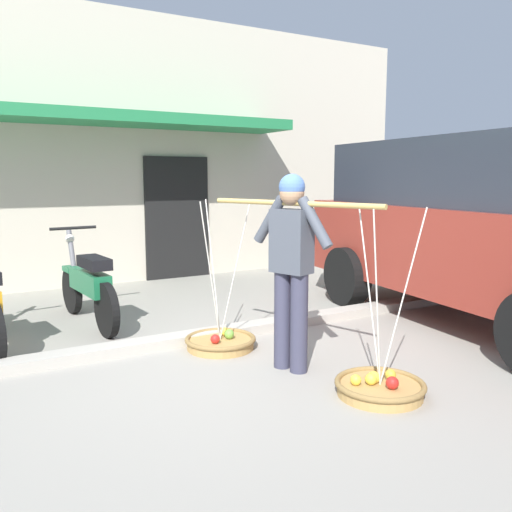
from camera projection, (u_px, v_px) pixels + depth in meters
ground_plane at (238, 359)px, 4.99m from camera, size 90.00×90.00×0.00m
sidewalk_curb at (206, 335)px, 5.58m from camera, size 20.00×0.24×0.10m
fruit_vendor at (291, 259)px, 4.59m from camera, size 0.59×1.67×1.70m
fruit_basket_left_side at (380, 386)px, 4.15m from camera, size 0.70×0.70×1.45m
fruit_basket_right_side at (220, 341)px, 5.29m from camera, size 0.70×0.70×1.45m
motorcycle_second_in_row at (88, 286)px, 6.09m from camera, size 0.54×1.82×1.09m
parked_truck at (490, 225)px, 6.07m from camera, size 2.57×4.98×2.10m
storefront_building at (25, 153)px, 9.94m from camera, size 13.00×6.00×4.20m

